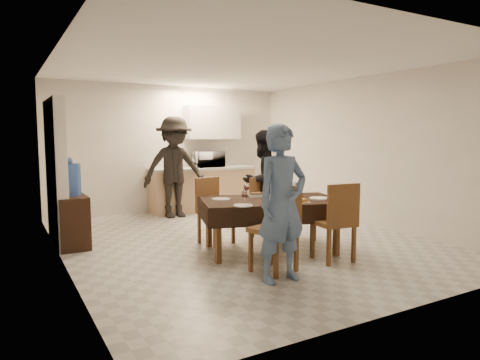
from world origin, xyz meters
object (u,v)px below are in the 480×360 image
object	(u,v)px
dining_table	(270,202)
microwave	(209,159)
person_kitchen	(175,167)
water_jug	(70,179)
console	(71,221)
savoury_tart	(293,201)
water_pitcher	(294,190)
person_far	(263,181)
person_near	(282,204)
wine_bottle	(265,188)

from	to	relation	value
dining_table	microwave	distance (m)	3.50
dining_table	person_kitchen	world-z (taller)	person_kitchen
water_jug	person_kitchen	xyz separation A→B (m)	(2.08, 1.35, 0.00)
console	savoury_tart	xyz separation A→B (m)	(2.42, -1.99, 0.37)
water_pitcher	savoury_tart	distance (m)	0.42
person_far	microwave	bearing A→B (deg)	-106.19
microwave	savoury_tart	bearing A→B (deg)	81.12
water_pitcher	microwave	xyz separation A→B (m)	(0.34, 3.46, 0.25)
dining_table	person_near	world-z (taller)	person_near
water_pitcher	savoury_tart	bearing A→B (deg)	-127.15
console	person_far	size ratio (longest dim) A/B	0.48
water_jug	water_pitcher	size ratio (longest dim) A/B	2.08
water_jug	water_pitcher	world-z (taller)	water_jug
dining_table	person_kitchen	bearing A→B (deg)	111.96
wine_bottle	person_kitchen	xyz separation A→B (m)	(-0.19, 2.91, 0.10)
savoury_tart	microwave	xyz separation A→B (m)	(0.59, 3.79, 0.33)
water_jug	person_near	size ratio (longest dim) A/B	0.26
water_jug	person_far	distance (m)	2.93
person_far	person_kitchen	xyz separation A→B (m)	(-0.79, 1.91, 0.13)
water_jug	person_near	xyz separation A→B (m)	(1.77, -2.66, -0.11)
wine_bottle	water_pitcher	size ratio (longest dim) A/B	1.38
savoury_tart	person_far	bearing A→B (deg)	72.53
dining_table	savoury_tart	world-z (taller)	savoury_tart
dining_table	savoury_tart	distance (m)	0.40
water_pitcher	person_near	bearing A→B (deg)	-131.99
person_near	water_jug	bearing A→B (deg)	121.51
savoury_tart	person_near	bearing A→B (deg)	-134.13
microwave	water_pitcher	bearing A→B (deg)	84.35
water_jug	person_kitchen	distance (m)	2.48
person_near	person_kitchen	distance (m)	4.02
person_far	dining_table	bearing A→B (deg)	49.61
microwave	person_far	world-z (taller)	person_far
water_jug	person_far	size ratio (longest dim) A/B	0.27
dining_table	person_far	size ratio (longest dim) A/B	1.25
dining_table	savoury_tart	size ratio (longest dim) A/B	5.72
console	savoury_tart	world-z (taller)	savoury_tart
water_pitcher	savoury_tart	world-z (taller)	water_pitcher
console	water_pitcher	distance (m)	3.18
person_far	person_kitchen	world-z (taller)	person_kitchen
water_pitcher	dining_table	bearing A→B (deg)	171.87
dining_table	person_far	world-z (taller)	person_far
person_near	savoury_tart	bearing A→B (deg)	43.69
dining_table	person_kitchen	distance (m)	2.98
console	microwave	xyz separation A→B (m)	(3.01, 1.80, 0.71)
water_pitcher	person_near	world-z (taller)	person_near
dining_table	water_jug	bearing A→B (deg)	162.60
console	water_jug	world-z (taller)	water_jug
savoury_tart	person_kitchen	size ratio (longest dim) A/B	0.19
wine_bottle	savoury_tart	distance (m)	0.47
water_jug	water_pitcher	xyz separation A→B (m)	(2.67, -1.66, -0.14)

